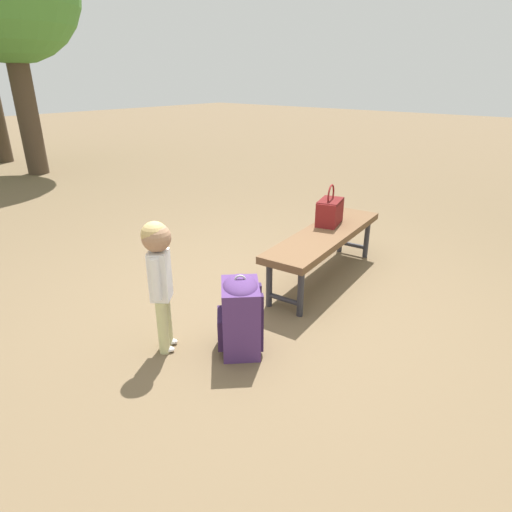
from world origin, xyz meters
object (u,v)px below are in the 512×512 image
Objects in this scene: child_standing at (159,267)px; handbag at (330,211)px; park_bench at (325,238)px; backpack_large at (240,313)px.

handbag is at bearing 175.31° from child_standing.
child_standing is at bearing -4.69° from handbag.
child_standing reaches higher than park_bench.
backpack_large is (1.51, 0.25, -0.30)m from handbag.
handbag is (-0.22, -0.10, 0.18)m from park_bench.
park_bench is 1.31m from backpack_large.
child_standing reaches higher than handbag.
handbag is 0.41× the size of child_standing.
park_bench is 0.30m from handbag.
child_standing is (1.83, -0.15, 0.03)m from handbag.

